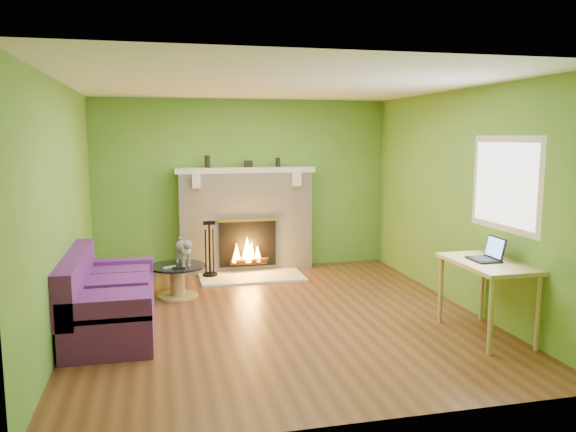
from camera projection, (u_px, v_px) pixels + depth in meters
name	position (u px, v px, depth m)	size (l,w,h in m)	color
floor	(278.00, 316.00, 6.43)	(5.00, 5.00, 0.00)	#542F18
ceiling	(277.00, 84.00, 6.06)	(5.00, 5.00, 0.00)	white
wall_back	(244.00, 185.00, 8.65)	(5.00, 5.00, 0.00)	#51872C
wall_front	(354.00, 246.00, 3.83)	(5.00, 5.00, 0.00)	#51872C
wall_left	(63.00, 209.00, 5.74)	(5.00, 5.00, 0.00)	#51872C
wall_right	(460.00, 198.00, 6.75)	(5.00, 5.00, 0.00)	#51872C
window_frame	(505.00, 184.00, 5.85)	(1.20, 1.20, 0.00)	silver
window_pane	(505.00, 184.00, 5.84)	(1.06, 1.06, 0.00)	white
fireplace	(246.00, 220.00, 8.55)	(2.10, 0.46, 1.58)	beige
hearth	(252.00, 277.00, 8.16)	(1.50, 0.75, 0.03)	beige
mantel	(245.00, 170.00, 8.42)	(2.10, 0.28, 0.08)	beige
sofa	(107.00, 300.00, 5.92)	(0.87, 1.86, 0.84)	#4D185E
coffee_table	(177.00, 279.00, 7.17)	(0.73, 0.73, 0.41)	tan
desk	(488.00, 271.00, 5.70)	(0.61, 1.06, 0.78)	tan
cat	(183.00, 250.00, 7.19)	(0.21, 0.58, 0.36)	slate
remote_silver	(169.00, 267.00, 7.01)	(0.17, 0.04, 0.02)	#959598
remote_black	(179.00, 268.00, 6.98)	(0.16, 0.04, 0.02)	black
laptop	(484.00, 249.00, 5.72)	(0.29, 0.33, 0.24)	black
fire_tools	(210.00, 248.00, 8.11)	(0.22, 0.22, 0.81)	black
mantel_vase_left	(207.00, 162.00, 8.31)	(0.08, 0.08, 0.18)	black
mantel_vase_right	(278.00, 162.00, 8.55)	(0.07, 0.07, 0.14)	black
mantel_box	(248.00, 164.00, 8.45)	(0.12, 0.08, 0.10)	black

